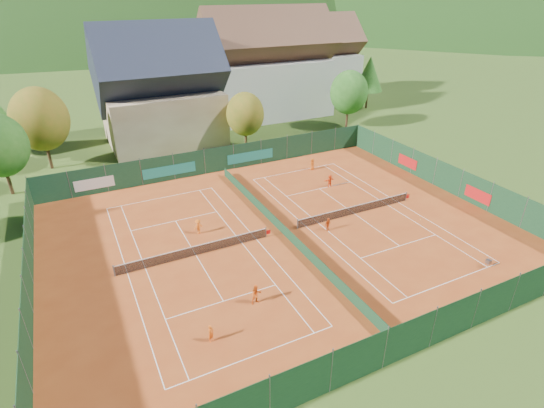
{
  "coord_description": "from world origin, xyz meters",
  "views": [
    {
      "loc": [
        -15.35,
        -28.84,
        19.75
      ],
      "look_at": [
        0.0,
        2.0,
        2.0
      ],
      "focal_mm": 28.0,
      "sensor_mm": 36.0,
      "label": 1
    }
  ],
  "objects_px": {
    "player_right_near": "(328,224)",
    "hotel_block_b": "(314,62)",
    "player_left_near": "(211,333)",
    "player_left_mid": "(256,294)",
    "player_right_far_a": "(312,164)",
    "player_right_far_b": "(330,181)",
    "player_left_far": "(198,227)",
    "hotel_block_a": "(267,70)",
    "chalet": "(161,94)",
    "ball_hopper": "(489,261)"
  },
  "relations": [
    {
      "from": "hotel_block_a",
      "to": "player_left_near",
      "type": "height_order",
      "value": "hotel_block_a"
    },
    {
      "from": "hotel_block_a",
      "to": "player_left_mid",
      "type": "bearing_deg",
      "value": -116.76
    },
    {
      "from": "hotel_block_a",
      "to": "player_left_far",
      "type": "bearing_deg",
      "value": -124.77
    },
    {
      "from": "chalet",
      "to": "player_left_mid",
      "type": "relative_size",
      "value": 10.46
    },
    {
      "from": "player_left_near",
      "to": "player_right_far_a",
      "type": "bearing_deg",
      "value": 13.94
    },
    {
      "from": "chalet",
      "to": "player_left_near",
      "type": "xyz_separation_m",
      "value": [
        -7.0,
        -39.59,
        -6.0
      ]
    },
    {
      "from": "player_left_near",
      "to": "ball_hopper",
      "type": "bearing_deg",
      "value": -38.21
    },
    {
      "from": "hotel_block_a",
      "to": "player_right_far_a",
      "type": "height_order",
      "value": "hotel_block_a"
    },
    {
      "from": "hotel_block_a",
      "to": "player_left_far",
      "type": "height_order",
      "value": "hotel_block_a"
    },
    {
      "from": "player_right_near",
      "to": "player_right_far_b",
      "type": "height_order",
      "value": "player_right_far_b"
    },
    {
      "from": "chalet",
      "to": "player_left_far",
      "type": "height_order",
      "value": "chalet"
    },
    {
      "from": "player_right_near",
      "to": "player_right_far_a",
      "type": "xyz_separation_m",
      "value": [
        6.21,
        12.91,
        0.08
      ]
    },
    {
      "from": "hotel_block_b",
      "to": "player_right_far_a",
      "type": "relative_size",
      "value": 12.15
    },
    {
      "from": "player_left_far",
      "to": "player_right_far_b",
      "type": "xyz_separation_m",
      "value": [
        16.02,
        3.15,
        0.01
      ]
    },
    {
      "from": "ball_hopper",
      "to": "player_left_far",
      "type": "bearing_deg",
      "value": 141.16
    },
    {
      "from": "ball_hopper",
      "to": "chalet",
      "type": "bearing_deg",
      "value": 109.81
    },
    {
      "from": "player_left_far",
      "to": "player_right_far_b",
      "type": "height_order",
      "value": "player_right_far_b"
    },
    {
      "from": "hotel_block_a",
      "to": "hotel_block_b",
      "type": "xyz_separation_m",
      "value": [
        14.0,
        8.0,
        -0.76
      ]
    },
    {
      "from": "ball_hopper",
      "to": "player_left_mid",
      "type": "distance_m",
      "value": 18.56
    },
    {
      "from": "player_left_near",
      "to": "player_left_mid",
      "type": "distance_m",
      "value": 4.47
    },
    {
      "from": "chalet",
      "to": "player_left_far",
      "type": "bearing_deg",
      "value": -97.92
    },
    {
      "from": "player_left_mid",
      "to": "player_right_far_a",
      "type": "distance_m",
      "value": 24.98
    },
    {
      "from": "player_right_near",
      "to": "player_right_far_a",
      "type": "bearing_deg",
      "value": 48.96
    },
    {
      "from": "hotel_block_a",
      "to": "player_left_far",
      "type": "xyz_separation_m",
      "value": [
        -22.72,
        -32.72,
        -6.69
      ]
    },
    {
      "from": "player_left_mid",
      "to": "player_left_far",
      "type": "bearing_deg",
      "value": 91.72
    },
    {
      "from": "player_right_near",
      "to": "player_right_far_a",
      "type": "distance_m",
      "value": 14.32
    },
    {
      "from": "hotel_block_a",
      "to": "player_right_far_b",
      "type": "relative_size",
      "value": 15.36
    },
    {
      "from": "ball_hopper",
      "to": "player_right_near",
      "type": "relative_size",
      "value": 0.64
    },
    {
      "from": "hotel_block_a",
      "to": "player_left_near",
      "type": "distance_m",
      "value": 52.91
    },
    {
      "from": "player_left_far",
      "to": "chalet",
      "type": "bearing_deg",
      "value": -112.87
    },
    {
      "from": "ball_hopper",
      "to": "player_right_near",
      "type": "height_order",
      "value": "player_right_near"
    },
    {
      "from": "player_left_near",
      "to": "hotel_block_b",
      "type": "bearing_deg",
      "value": 20.9
    },
    {
      "from": "chalet",
      "to": "hotel_block_a",
      "type": "xyz_separation_m",
      "value": [
        19.0,
        6.0,
        0.76
      ]
    },
    {
      "from": "chalet",
      "to": "player_left_near",
      "type": "distance_m",
      "value": 40.65
    },
    {
      "from": "ball_hopper",
      "to": "player_right_far_b",
      "type": "distance_m",
      "value": 18.49
    },
    {
      "from": "player_left_near",
      "to": "player_right_far_a",
      "type": "distance_m",
      "value": 29.13
    },
    {
      "from": "chalet",
      "to": "player_left_mid",
      "type": "distance_m",
      "value": 38.18
    },
    {
      "from": "chalet",
      "to": "player_right_near",
      "type": "bearing_deg",
      "value": -77.58
    },
    {
      "from": "player_left_mid",
      "to": "player_right_near",
      "type": "relative_size",
      "value": 1.23
    },
    {
      "from": "player_left_near",
      "to": "player_left_mid",
      "type": "xyz_separation_m",
      "value": [
        4.01,
        1.98,
        0.15
      ]
    },
    {
      "from": "hotel_block_a",
      "to": "player_left_far",
      "type": "distance_m",
      "value": 40.39
    },
    {
      "from": "hotel_block_a",
      "to": "hotel_block_b",
      "type": "relative_size",
      "value": 1.25
    },
    {
      "from": "hotel_block_b",
      "to": "player_left_far",
      "type": "bearing_deg",
      "value": -132.04
    },
    {
      "from": "player_right_near",
      "to": "hotel_block_b",
      "type": "bearing_deg",
      "value": 44.78
    },
    {
      "from": "chalet",
      "to": "hotel_block_a",
      "type": "bearing_deg",
      "value": 17.53
    },
    {
      "from": "player_right_far_b",
      "to": "hotel_block_b",
      "type": "bearing_deg",
      "value": -121.08
    },
    {
      "from": "chalet",
      "to": "player_right_far_b",
      "type": "height_order",
      "value": "chalet"
    },
    {
      "from": "hotel_block_a",
      "to": "hotel_block_b",
      "type": "bearing_deg",
      "value": 29.74
    },
    {
      "from": "player_right_near",
      "to": "player_right_far_b",
      "type": "relative_size",
      "value": 0.9
    },
    {
      "from": "hotel_block_b",
      "to": "player_right_far_b",
      "type": "xyz_separation_m",
      "value": [
        -20.7,
        -37.57,
        -5.92
      ]
    }
  ]
}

